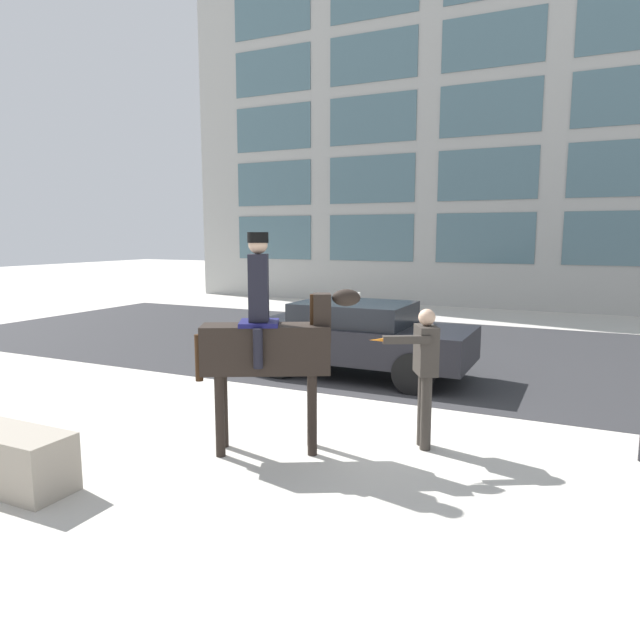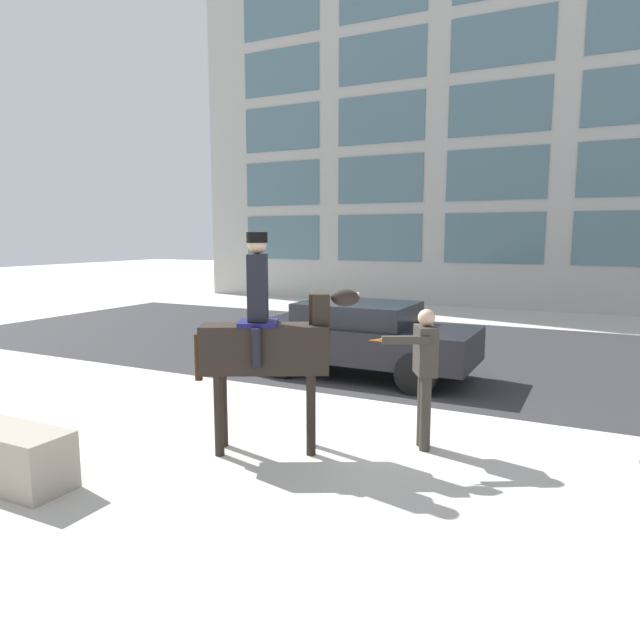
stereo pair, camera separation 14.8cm
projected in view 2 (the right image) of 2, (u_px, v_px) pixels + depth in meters
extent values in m
plane|color=beige|center=(335.00, 405.00, 8.65)|extent=(80.00, 80.00, 0.00)
cube|color=#2D2D30|center=(424.00, 349.00, 12.85)|extent=(23.84, 8.50, 0.01)
cube|color=#A8A8A3|center=(502.00, 51.00, 18.88)|extent=(23.84, 0.30, 17.18)
cube|color=slate|center=(282.00, 238.00, 23.35)|extent=(3.36, 0.02, 1.73)
cube|color=slate|center=(379.00, 238.00, 21.49)|extent=(3.36, 0.02, 1.73)
cube|color=slate|center=(493.00, 238.00, 19.64)|extent=(3.36, 0.02, 1.73)
cube|color=slate|center=(631.00, 238.00, 17.78)|extent=(3.36, 0.02, 1.73)
cube|color=slate|center=(282.00, 184.00, 23.03)|extent=(3.36, 0.02, 1.73)
cube|color=slate|center=(379.00, 179.00, 21.18)|extent=(3.36, 0.02, 1.73)
cube|color=slate|center=(496.00, 174.00, 19.32)|extent=(3.36, 0.02, 1.73)
cube|color=slate|center=(637.00, 167.00, 17.47)|extent=(3.36, 0.02, 1.73)
cube|color=slate|center=(281.00, 128.00, 22.71)|extent=(3.36, 0.02, 1.73)
cube|color=slate|center=(380.00, 119.00, 20.86)|extent=(3.36, 0.02, 1.73)
cube|color=slate|center=(499.00, 108.00, 19.00)|extent=(3.36, 0.02, 1.73)
cube|color=slate|center=(281.00, 71.00, 22.39)|extent=(3.36, 0.02, 1.73)
cube|color=slate|center=(381.00, 57.00, 20.54)|extent=(3.36, 0.02, 1.73)
cube|color=slate|center=(502.00, 39.00, 18.68)|extent=(3.36, 0.02, 1.73)
cube|color=slate|center=(280.00, 13.00, 22.08)|extent=(3.36, 0.02, 1.73)
cube|color=black|center=(265.00, 348.00, 6.65)|extent=(1.52, 1.08, 0.56)
cylinder|color=black|center=(311.00, 407.00, 6.93)|extent=(0.11, 0.11, 0.96)
cylinder|color=black|center=(311.00, 415.00, 6.62)|extent=(0.11, 0.11, 0.96)
cylinder|color=black|center=(223.00, 408.00, 6.91)|extent=(0.11, 0.11, 0.96)
cylinder|color=black|center=(219.00, 416.00, 6.61)|extent=(0.11, 0.11, 0.96)
cube|color=black|center=(321.00, 317.00, 6.61)|extent=(0.29, 0.31, 0.56)
cube|color=#382314|center=(311.00, 316.00, 6.61)|extent=(0.07, 0.09, 0.50)
ellipsoid|color=black|center=(345.00, 298.00, 6.58)|extent=(0.38, 0.33, 0.20)
cube|color=silver|center=(354.00, 296.00, 6.58)|extent=(0.13, 0.10, 0.08)
cylinder|color=#382314|center=(198.00, 357.00, 6.66)|extent=(0.09, 0.09, 0.55)
cube|color=#14144C|center=(258.00, 323.00, 6.61)|extent=(0.62, 0.63, 0.05)
cube|color=black|center=(258.00, 287.00, 6.55)|extent=(0.34, 0.39, 0.77)
sphere|color=#D1A889|center=(257.00, 244.00, 6.48)|extent=(0.22, 0.22, 0.22)
cylinder|color=black|center=(257.00, 237.00, 6.46)|extent=(0.24, 0.24, 0.12)
cylinder|color=black|center=(261.00, 340.00, 6.91)|extent=(0.11, 0.11, 0.45)
cylinder|color=black|center=(256.00, 348.00, 6.38)|extent=(0.11, 0.11, 0.45)
cylinder|color=#332D28|center=(425.00, 413.00, 6.77)|extent=(0.13, 0.13, 0.91)
cylinder|color=#332D28|center=(422.00, 409.00, 6.92)|extent=(0.13, 0.13, 0.91)
cube|color=#332D28|center=(426.00, 350.00, 6.73)|extent=(0.39, 0.46, 0.58)
sphere|color=#D1A889|center=(426.00, 318.00, 6.68)|extent=(0.20, 0.20, 0.20)
cube|color=#332D28|center=(406.00, 340.00, 6.52)|extent=(0.53, 0.34, 0.09)
cone|color=orange|center=(375.00, 340.00, 6.51)|extent=(0.18, 0.13, 0.04)
cube|color=black|center=(363.00, 341.00, 10.36)|extent=(4.04, 1.72, 0.60)
cube|color=black|center=(358.00, 313.00, 10.34)|extent=(2.02, 1.52, 0.40)
cylinder|color=black|center=(416.00, 374.00, 9.15)|extent=(0.69, 0.21, 0.69)
cylinder|color=black|center=(441.00, 356.00, 10.56)|extent=(0.69, 0.21, 0.69)
cylinder|color=black|center=(281.00, 359.00, 10.26)|extent=(0.69, 0.21, 0.69)
cylinder|color=black|center=(320.00, 344.00, 11.66)|extent=(0.69, 0.21, 0.69)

